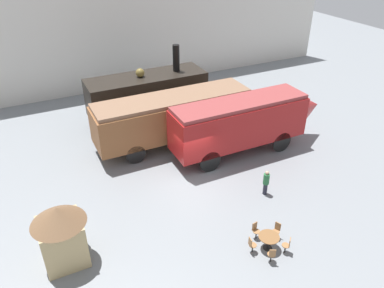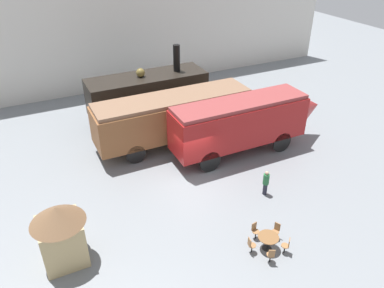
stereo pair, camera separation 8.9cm
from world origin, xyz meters
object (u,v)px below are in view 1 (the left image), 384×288
(streamlined_locomotive, at_px, (250,119))
(cafe_table_near, at_px, (269,239))
(passenger_coach_wooden, at_px, (173,115))
(visitor_person, at_px, (266,182))
(steam_locomotive, at_px, (147,93))
(cafe_chair_0, at_px, (256,229))
(ticket_kiosk, at_px, (61,232))

(streamlined_locomotive, distance_m, cafe_table_near, 8.96)
(passenger_coach_wooden, distance_m, streamlined_locomotive, 5.02)
(passenger_coach_wooden, relative_size, visitor_person, 6.90)
(steam_locomotive, xyz_separation_m, streamlined_locomotive, (4.28, -7.24, 0.13))
(cafe_table_near, bearing_deg, steam_locomotive, 90.94)
(steam_locomotive, xyz_separation_m, cafe_chair_0, (0.11, -14.23, -1.61))
(cafe_chair_0, bearing_deg, passenger_coach_wooden, 169.81)
(passenger_coach_wooden, relative_size, cafe_table_near, 10.88)
(visitor_person, bearing_deg, ticket_kiosk, -179.90)
(streamlined_locomotive, xyz_separation_m, cafe_table_near, (-4.03, -7.83, -1.65))
(steam_locomotive, distance_m, streamlined_locomotive, 8.41)
(steam_locomotive, relative_size, passenger_coach_wooden, 0.83)
(ticket_kiosk, bearing_deg, visitor_person, 0.10)
(cafe_table_near, xyz_separation_m, visitor_person, (2.28, 3.41, 0.22))
(streamlined_locomotive, xyz_separation_m, visitor_person, (-1.76, -4.42, -1.43))
(steam_locomotive, xyz_separation_m, cafe_table_near, (0.25, -15.07, -1.51))
(streamlined_locomotive, relative_size, visitor_person, 7.10)
(steam_locomotive, distance_m, ticket_kiosk, 14.31)
(steam_locomotive, bearing_deg, ticket_kiosk, -125.23)
(visitor_person, bearing_deg, cafe_chair_0, -133.25)
(streamlined_locomotive, bearing_deg, ticket_kiosk, -160.49)
(passenger_coach_wooden, bearing_deg, visitor_person, -73.09)
(cafe_chair_0, height_order, ticket_kiosk, ticket_kiosk)
(streamlined_locomotive, height_order, cafe_chair_0, streamlined_locomotive)
(steam_locomotive, distance_m, cafe_table_near, 15.15)
(streamlined_locomotive, relative_size, ticket_kiosk, 3.62)
(streamlined_locomotive, height_order, ticket_kiosk, streamlined_locomotive)
(cafe_table_near, height_order, ticket_kiosk, ticket_kiosk)
(steam_locomotive, relative_size, cafe_table_near, 9.07)
(passenger_coach_wooden, bearing_deg, cafe_table_near, -90.10)
(cafe_table_near, bearing_deg, ticket_kiosk, 158.23)
(visitor_person, height_order, ticket_kiosk, ticket_kiosk)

